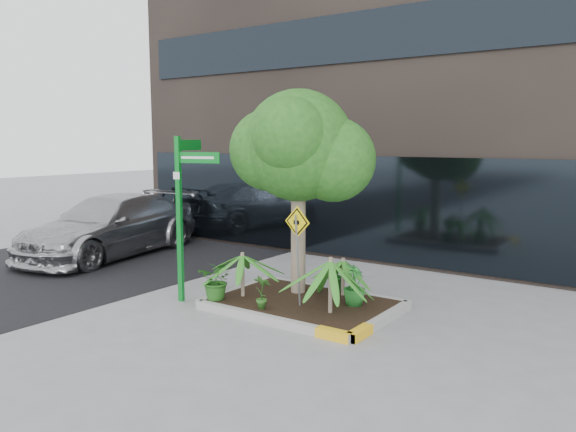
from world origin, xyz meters
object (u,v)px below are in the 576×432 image
Objects in this scene: tree at (299,146)px; parked_car at (111,226)px; cattle_sign at (297,239)px; street_sign_post at (183,200)px.

tree is 0.74× the size of parked_car.
tree is 1.90m from cattle_sign.
parked_car is (-6.51, 0.62, -2.18)m from tree.
street_sign_post is (4.77, -1.95, 1.15)m from parked_car.
cattle_sign reaches higher than parked_car.
street_sign_post is at bearing -30.82° from parked_car.
street_sign_post reaches higher than cattle_sign.
tree is 2.27× the size of cattle_sign.
tree is at bearing 129.57° from cattle_sign.
tree is 2.42m from street_sign_post.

